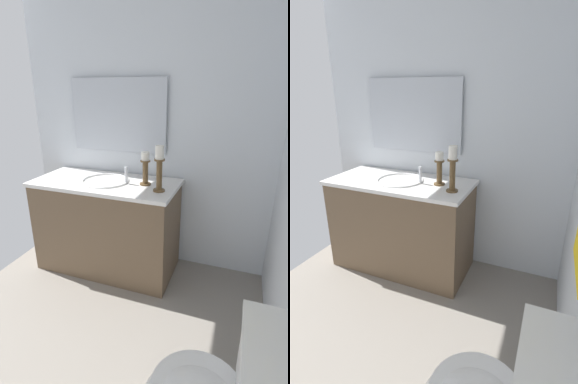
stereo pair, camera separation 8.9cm
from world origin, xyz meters
TOP-DOWN VIEW (x-y plane):
  - floor at (0.00, 0.00)m, footprint 2.57×2.23m
  - wall_left at (-1.28, 0.00)m, footprint 0.04×2.23m
  - vanity_cabinet at (-0.96, -0.24)m, footprint 0.58×1.22m
  - sink_basin at (-0.96, -0.24)m, footprint 0.40×0.40m
  - mirror at (-1.24, -0.24)m, footprint 0.02×0.87m
  - candle_holder_tall at (-0.88, 0.26)m, footprint 0.09×0.09m
  - candle_holder_short at (-0.99, 0.11)m, footprint 0.09×0.09m

SIDE VIEW (x-z plane):
  - floor at x=0.00m, z-range -0.02..0.00m
  - vanity_cabinet at x=-0.96m, z-range 0.00..0.82m
  - sink_basin at x=-0.96m, z-range 0.66..0.90m
  - candle_holder_short at x=-0.99m, z-range 0.82..1.09m
  - candle_holder_tall at x=-0.88m, z-range 0.83..1.17m
  - wall_left at x=-1.28m, z-range 0.00..2.45m
  - mirror at x=-1.24m, z-range 1.02..1.63m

